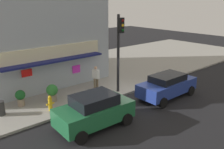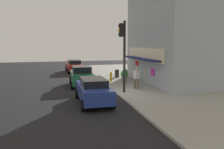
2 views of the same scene
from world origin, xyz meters
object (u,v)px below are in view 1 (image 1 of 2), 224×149
(traffic_light, at_px, (119,44))
(fire_hydrant, at_px, (50,103))
(trash_can, at_px, (0,108))
(parked_car_blue, at_px, (167,85))
(pedestrian, at_px, (96,77))
(potted_plant_by_window, at_px, (52,92))
(parked_car_green, at_px, (94,110))
(potted_plant_by_doorway, at_px, (20,97))

(traffic_light, bearing_deg, fire_hydrant, 175.82)
(trash_can, distance_m, parked_car_blue, 10.18)
(pedestrian, relative_size, potted_plant_by_window, 1.53)
(traffic_light, relative_size, potted_plant_by_window, 4.74)
(pedestrian, distance_m, parked_car_green, 5.04)
(pedestrian, bearing_deg, potted_plant_by_doorway, 172.34)
(traffic_light, height_order, parked_car_blue, traffic_light)
(potted_plant_by_doorway, xyz_separation_m, parked_car_green, (2.01, -4.66, 0.19))
(potted_plant_by_doorway, xyz_separation_m, parked_car_blue, (7.97, -4.66, 0.13))
(trash_can, bearing_deg, traffic_light, -12.54)
(potted_plant_by_window, xyz_separation_m, parked_car_green, (0.26, -4.04, 0.13))
(traffic_light, bearing_deg, parked_car_green, -147.42)
(pedestrian, xyz_separation_m, parked_car_blue, (2.87, -3.97, -0.24))
(parked_car_blue, bearing_deg, parked_car_green, -179.98)
(fire_hydrant, height_order, parked_car_blue, parked_car_blue)
(potted_plant_by_window, bearing_deg, parked_car_blue, -33.01)
(pedestrian, xyz_separation_m, potted_plant_by_doorway, (-5.10, 0.69, -0.37))
(traffic_light, relative_size, pedestrian, 3.09)
(trash_can, bearing_deg, parked_car_blue, -24.24)
(pedestrian, height_order, potted_plant_by_window, pedestrian)
(traffic_light, height_order, potted_plant_by_doorway, traffic_light)
(pedestrian, height_order, parked_car_blue, pedestrian)
(traffic_light, distance_m, potted_plant_by_window, 5.26)
(potted_plant_by_doorway, distance_m, parked_car_green, 5.08)
(potted_plant_by_window, height_order, parked_car_blue, parked_car_blue)
(traffic_light, height_order, pedestrian, traffic_light)
(parked_car_blue, bearing_deg, trash_can, 155.76)
(traffic_light, xyz_separation_m, fire_hydrant, (-4.97, 0.36, -2.89))
(potted_plant_by_doorway, bearing_deg, potted_plant_by_window, -19.40)
(fire_hydrant, distance_m, pedestrian, 4.23)
(potted_plant_by_doorway, bearing_deg, pedestrian, -7.66)
(potted_plant_by_window, distance_m, parked_car_blue, 7.42)
(potted_plant_by_doorway, bearing_deg, fire_hydrant, -59.32)
(trash_can, height_order, potted_plant_by_window, potted_plant_by_window)
(trash_can, relative_size, potted_plant_by_doorway, 0.82)
(trash_can, height_order, pedestrian, pedestrian)
(fire_hydrant, xyz_separation_m, parked_car_green, (0.97, -2.92, 0.32))
(potted_plant_by_window, bearing_deg, pedestrian, -1.18)
(traffic_light, xyz_separation_m, parked_car_blue, (1.97, -2.55, -2.64))
(potted_plant_by_window, distance_m, parked_car_green, 4.05)
(pedestrian, distance_m, potted_plant_by_doorway, 5.16)
(pedestrian, height_order, potted_plant_by_doorway, pedestrian)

